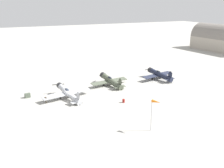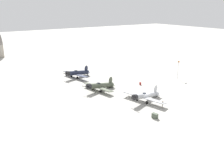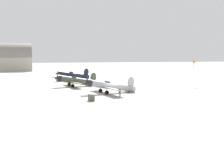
{
  "view_description": "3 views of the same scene",
  "coord_description": "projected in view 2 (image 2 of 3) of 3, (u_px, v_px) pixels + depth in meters",
  "views": [
    {
      "loc": [
        -16.13,
        -58.22,
        22.36
      ],
      "look_at": [
        12.28,
        2.18,
        1.6
      ],
      "focal_mm": 42.67,
      "sensor_mm": 36.0,
      "label": 1
    },
    {
      "loc": [
        -43.52,
        40.89,
        23.4
      ],
      "look_at": [
        12.28,
        2.18,
        1.6
      ],
      "focal_mm": 39.49,
      "sensor_mm": 36.0,
      "label": 2
    },
    {
      "loc": [
        -58.07,
        13.22,
        7.76
      ],
      "look_at": [
        0.0,
        0.0,
        1.8
      ],
      "focal_mm": 49.12,
      "sensor_mm": 36.0,
      "label": 3
    }
  ],
  "objects": [
    {
      "name": "ground_crew_mechanic",
      "position": [
        163.0,
        103.0,
        58.78
      ],
      "size": [
        0.46,
        0.54,
        1.67
      ],
      "rotation": [
        0.0,
        0.0,
        0.65
      ],
      "color": "brown",
      "rests_on": "ground_plane"
    },
    {
      "name": "airplane_foreground",
      "position": [
        145.0,
        96.0,
        62.59
      ],
      "size": [
        12.6,
        10.77,
        3.34
      ],
      "rotation": [
        0.0,
        0.0,
        1.78
      ],
      "color": "#B7BABF",
      "rests_on": "ground_plane"
    },
    {
      "name": "windsock_mast",
      "position": [
        179.0,
        62.0,
        81.02
      ],
      "size": [
        1.29,
        1.68,
        6.04
      ],
      "color": "gray",
      "rests_on": "ground_plane"
    },
    {
      "name": "ground_plane",
      "position": [
        146.0,
        100.0,
        63.39
      ],
      "size": [
        400.0,
        400.0,
        0.0
      ],
      "primitive_type": "plane",
      "color": "#A8A59E"
    },
    {
      "name": "airplane_far_line",
      "position": [
        77.0,
        73.0,
        83.0
      ],
      "size": [
        11.24,
        9.79,
        3.52
      ],
      "rotation": [
        0.0,
        0.0,
        1.77
      ],
      "color": "#1E2338",
      "rests_on": "ground_plane"
    },
    {
      "name": "fuel_drum",
      "position": [
        140.0,
        84.0,
        75.66
      ],
      "size": [
        0.61,
        0.61,
        0.83
      ],
      "color": "maroon",
      "rests_on": "ground_plane"
    },
    {
      "name": "equipment_crate",
      "position": [
        155.0,
        116.0,
        53.32
      ],
      "size": [
        1.4,
        0.97,
        1.08
      ],
      "rotation": [
        0.0,
        0.0,
        0.18
      ],
      "color": "#4C5647",
      "rests_on": "ground_plane"
    },
    {
      "name": "airplane_mid_apron",
      "position": [
        100.0,
        86.0,
        70.46
      ],
      "size": [
        11.27,
        10.81,
        3.46
      ],
      "rotation": [
        0.0,
        0.0,
        1.73
      ],
      "color": "#4C5442",
      "rests_on": "ground_plane"
    }
  ]
}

